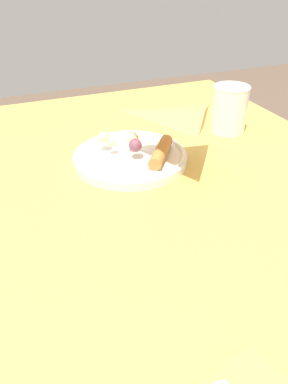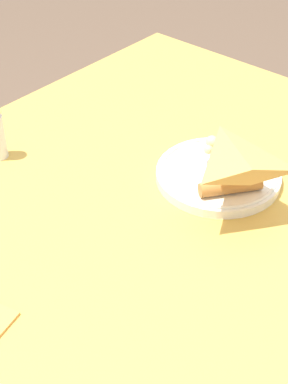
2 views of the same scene
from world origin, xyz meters
TOP-DOWN VIEW (x-y plane):
  - dining_table at (0.00, 0.00)m, footprint 1.09×0.89m
  - plate_pizza at (0.14, -0.03)m, footprint 0.21×0.21m

SIDE VIEW (x-z plane):
  - dining_table at x=0.00m, z-range 0.27..1.02m
  - plate_pizza at x=0.14m, z-range 0.74..0.79m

